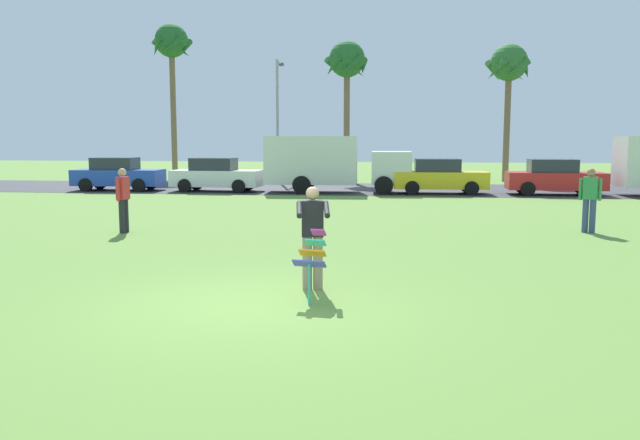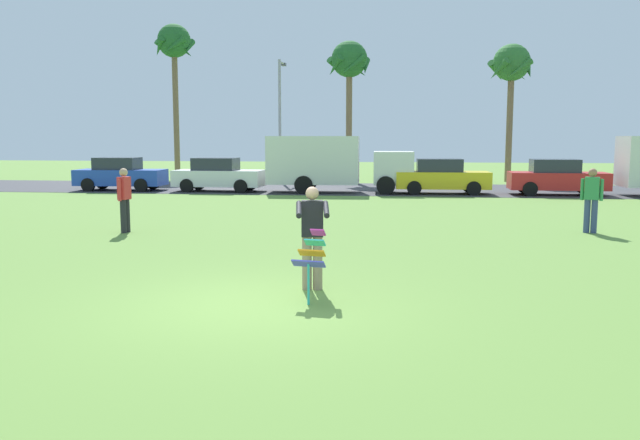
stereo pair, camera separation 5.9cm
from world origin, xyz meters
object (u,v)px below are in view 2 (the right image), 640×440
parked_car_blue (120,175)px  parked_car_red (557,178)px  parked_car_white (218,175)px  palm_tree_left_near (174,48)px  palm_tree_centre_far (512,68)px  kite_held (312,255)px  person_kite_flyer (312,234)px  palm_tree_right_near (349,65)px  parked_truck_white_box (331,162)px  parked_car_yellow (442,177)px  person_walker_far (591,198)px  streetlight_pole (280,113)px  person_walker_near (124,198)px

parked_car_blue → parked_car_red: (20.44, 0.00, 0.00)m
parked_car_white → palm_tree_left_near: size_ratio=0.44×
palm_tree_centre_far → kite_held: bearing=-104.2°
person_kite_flyer → palm_tree_right_near: size_ratio=0.21×
parked_car_white → parked_truck_white_box: bearing=0.0°
parked_car_yellow → palm_tree_right_near: palm_tree_right_near is taller
palm_tree_centre_far → palm_tree_right_near: bearing=-177.1°
person_walker_far → streetlight_pole: bearing=122.2°
kite_held → parked_car_white: (-7.39, 20.19, 0.03)m
parked_car_yellow → person_kite_flyer: bearing=-99.4°
palm_tree_centre_far → person_walker_far: (-1.04, -20.89, -5.58)m
palm_tree_left_near → palm_tree_centre_far: size_ratio=1.23×
parked_car_yellow → person_walker_far: (3.27, -11.91, 0.16)m
streetlight_pole → person_walker_far: 23.01m
parked_car_white → streetlight_pole: 8.22m
kite_held → palm_tree_centre_far: 30.64m
palm_tree_right_near → parked_car_yellow: bearing=-59.7°
palm_tree_left_near → parked_car_yellow: bearing=-33.0°
parked_car_yellow → parked_car_blue: bearing=-180.0°
person_kite_flyer → palm_tree_right_near: palm_tree_right_near is taller
kite_held → person_walker_far: (6.36, 8.28, 0.19)m
person_kite_flyer → streetlight_pole: size_ratio=0.25×
parked_car_white → person_walker_far: 18.20m
parked_car_red → palm_tree_left_near: (-21.37, 10.59, 7.42)m
parked_car_yellow → parked_car_red: bearing=0.0°
parked_car_blue → person_walker_near: bearing=-65.0°
palm_tree_right_near → palm_tree_centre_far: size_ratio=1.03×
kite_held → palm_tree_right_near: size_ratio=0.14×
parked_car_blue → person_walker_far: bearing=-32.6°
palm_tree_right_near → parked_truck_white_box: bearing=-90.6°
person_kite_flyer → palm_tree_left_near: bearing=113.6°
person_walker_far → palm_tree_right_near: bearing=112.0°
person_kite_flyer → parked_car_yellow: size_ratio=0.41×
parked_car_blue → parked_car_white: size_ratio=1.00×
parked_car_blue → parked_truck_white_box: size_ratio=0.63×
person_walker_far → parked_truck_white_box: bearing=125.0°
person_kite_flyer → parked_car_yellow: 19.63m
palm_tree_right_near → person_walker_far: palm_tree_right_near is taller
kite_held → palm_tree_right_near: bearing=93.8°
palm_tree_left_near → person_walker_far: bearing=-49.0°
parked_car_yellow → palm_tree_left_near: size_ratio=0.44×
parked_car_white → parked_car_red: 15.54m
parked_car_yellow → palm_tree_right_near: size_ratio=0.52×
person_kite_flyer → parked_truck_white_box: size_ratio=0.26×
parked_truck_white_box → palm_tree_left_near: size_ratio=0.70×
kite_held → streetlight_pole: 28.37m
parked_car_white → parked_truck_white_box: (5.41, 0.00, 0.64)m
palm_tree_left_near → person_walker_near: size_ratio=5.61×
palm_tree_right_near → streetlight_pole: size_ratio=1.16×
parked_car_red → palm_tree_left_near: palm_tree_left_near is taller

